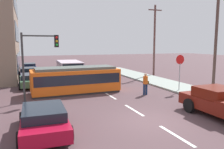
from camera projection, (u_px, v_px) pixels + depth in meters
ground_plane at (95, 87)px, 20.72m from camera, size 120.00×120.00×0.00m
sidewalk_curb_right at (184, 89)px, 19.43m from camera, size 3.20×36.00×0.14m
lane_stripe_0 at (176, 136)px, 9.62m from camera, size 0.16×2.40×0.01m
lane_stripe_1 at (134, 110)px, 13.32m from camera, size 0.16×2.40×0.01m
lane_stripe_2 at (110, 96)px, 17.02m from camera, size 0.16×2.40×0.01m
lane_stripe_3 at (84, 80)px, 24.53m from camera, size 0.16×2.40×0.01m
lane_stripe_4 at (73, 73)px, 30.08m from camera, size 0.16×2.40×0.01m
streetcar_tram at (76, 79)px, 18.07m from camera, size 6.90×2.72×2.08m
city_bus at (70, 68)px, 26.74m from camera, size 2.70×5.54×1.87m
pedestrian_crossing at (145, 83)px, 17.25m from camera, size 0.48×0.36×1.67m
pickup_truck_parked at (224, 103)px, 11.81m from camera, size 2.29×5.01×1.55m
parked_sedan_near at (44, 119)px, 9.88m from camera, size 2.18×4.37×1.19m
parked_sedan_mid at (31, 80)px, 20.62m from camera, size 2.17×4.40×1.19m
parked_sedan_far at (28, 72)px, 26.13m from camera, size 2.02×4.34×1.19m
parked_sedan_furthest at (29, 67)px, 32.12m from camera, size 1.95×4.60×1.19m
stop_sign at (180, 65)px, 18.23m from camera, size 0.76×0.07×2.88m
traffic_light_mast at (38, 54)px, 15.19m from camera, size 2.44×0.33×4.63m
utility_pole_near at (216, 37)px, 18.87m from camera, size 1.80×0.24×8.53m
utility_pole_mid at (154, 39)px, 27.66m from camera, size 1.80×0.24×8.56m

